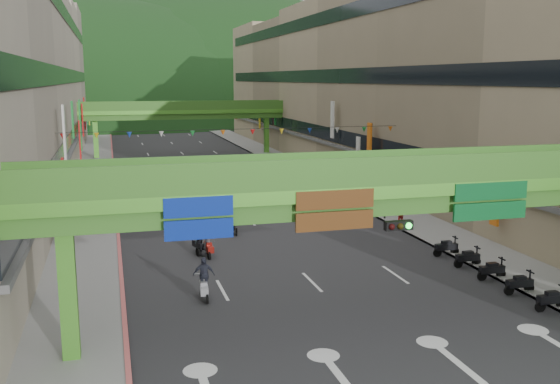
{
  "coord_description": "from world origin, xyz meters",
  "views": [
    {
      "loc": [
        -9.34,
        -16.07,
        9.94
      ],
      "look_at": [
        0.0,
        18.0,
        3.5
      ],
      "focal_mm": 40.0,
      "sensor_mm": 36.0,
      "label": 1
    }
  ],
  "objects_px": {
    "scooter_rider_near": "(199,239)",
    "pedestrian_red": "(403,215)",
    "overpass_near": "(390,204)",
    "car_yellow": "(230,176)",
    "scooter_rider_mid": "(233,220)",
    "car_silver": "(166,176)"
  },
  "relations": [
    {
      "from": "scooter_rider_near",
      "to": "pedestrian_red",
      "type": "distance_m",
      "value": 14.86
    },
    {
      "from": "overpass_near",
      "to": "car_yellow",
      "type": "xyz_separation_m",
      "value": [
        0.68,
        36.43,
        -4.46
      ]
    },
    {
      "from": "scooter_rider_mid",
      "to": "pedestrian_red",
      "type": "relative_size",
      "value": 1.21
    },
    {
      "from": "overpass_near",
      "to": "pedestrian_red",
      "type": "distance_m",
      "value": 19.31
    },
    {
      "from": "pedestrian_red",
      "to": "scooter_rider_mid",
      "type": "bearing_deg",
      "value": 160.64
    },
    {
      "from": "car_silver",
      "to": "pedestrian_red",
      "type": "xyz_separation_m",
      "value": [
        13.95,
        -22.88,
        0.14
      ]
    },
    {
      "from": "car_silver",
      "to": "pedestrian_red",
      "type": "relative_size",
      "value": 2.46
    },
    {
      "from": "scooter_rider_mid",
      "to": "car_silver",
      "type": "relative_size",
      "value": 0.49
    },
    {
      "from": "car_silver",
      "to": "scooter_rider_near",
      "type": "bearing_deg",
      "value": -81.66
    },
    {
      "from": "pedestrian_red",
      "to": "car_silver",
      "type": "bearing_deg",
      "value": 105.53
    },
    {
      "from": "overpass_near",
      "to": "scooter_rider_mid",
      "type": "height_order",
      "value": "overpass_near"
    },
    {
      "from": "scooter_rider_mid",
      "to": "car_yellow",
      "type": "relative_size",
      "value": 0.42
    },
    {
      "from": "car_silver",
      "to": "car_yellow",
      "type": "bearing_deg",
      "value": -18.2
    },
    {
      "from": "overpass_near",
      "to": "car_silver",
      "type": "height_order",
      "value": "overpass_near"
    },
    {
      "from": "car_silver",
      "to": "car_yellow",
      "type": "distance_m",
      "value": 6.51
    },
    {
      "from": "car_silver",
      "to": "pedestrian_red",
      "type": "distance_m",
      "value": 26.8
    },
    {
      "from": "car_yellow",
      "to": "pedestrian_red",
      "type": "height_order",
      "value": "pedestrian_red"
    },
    {
      "from": "car_silver",
      "to": "scooter_rider_mid",
      "type": "bearing_deg",
      "value": -74.74
    },
    {
      "from": "overpass_near",
      "to": "car_silver",
      "type": "xyz_separation_m",
      "value": [
        -5.08,
        39.45,
        -4.59
      ]
    },
    {
      "from": "scooter_rider_mid",
      "to": "pedestrian_red",
      "type": "height_order",
      "value": "scooter_rider_mid"
    },
    {
      "from": "pedestrian_red",
      "to": "overpass_near",
      "type": "bearing_deg",
      "value": -134.0
    },
    {
      "from": "car_silver",
      "to": "car_yellow",
      "type": "xyz_separation_m",
      "value": [
        5.76,
        -3.02,
        0.13
      ]
    }
  ]
}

